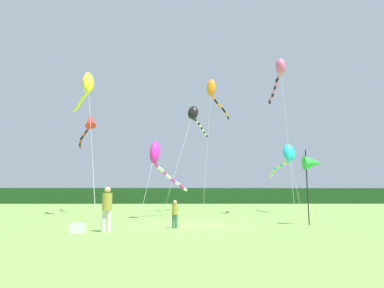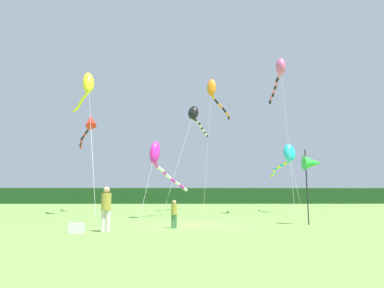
% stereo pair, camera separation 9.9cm
% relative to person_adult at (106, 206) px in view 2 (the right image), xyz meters
% --- Properties ---
extents(ground_plane, '(120.00, 120.00, 0.00)m').
position_rel_person_adult_xyz_m(ground_plane, '(3.49, 3.13, -0.98)').
color(ground_plane, '#6B9E42').
extents(distant_treeline, '(108.00, 3.64, 2.77)m').
position_rel_person_adult_xyz_m(distant_treeline, '(3.49, 48.13, 0.40)').
color(distant_treeline, '#193D19').
rests_on(distant_treeline, ground).
extents(person_adult, '(0.39, 0.39, 1.75)m').
position_rel_person_adult_xyz_m(person_adult, '(0.00, 0.00, 0.00)').
color(person_adult, silver).
rests_on(person_adult, ground).
extents(person_child, '(0.26, 0.26, 1.20)m').
position_rel_person_adult_xyz_m(person_child, '(2.63, 1.43, -0.31)').
color(person_child, '#3F724C').
rests_on(person_child, ground).
extents(cooler_box, '(0.52, 0.40, 0.35)m').
position_rel_person_adult_xyz_m(cooler_box, '(-1.03, -0.25, -0.81)').
color(cooler_box, silver).
rests_on(cooler_box, ground).
extents(banner_flag_pole, '(0.90, 0.70, 3.68)m').
position_rel_person_adult_xyz_m(banner_flag_pole, '(9.45, 3.13, 2.00)').
color(banner_flag_pole, black).
rests_on(banner_flag_pole, ground).
extents(kite_black, '(3.89, 8.97, 9.45)m').
position_rel_person_adult_xyz_m(kite_black, '(3.80, 15.76, 7.56)').
color(kite_black, '#B2B2B2').
rests_on(kite_black, ground).
extents(kite_cyan, '(1.18, 6.80, 5.80)m').
position_rel_person_adult_xyz_m(kite_cyan, '(11.66, 14.60, 3.80)').
color(kite_cyan, '#B2B2B2').
rests_on(kite_cyan, ground).
extents(kite_yellow, '(4.39, 7.78, 10.61)m').
position_rel_person_adult_xyz_m(kite_yellow, '(-4.29, 10.53, 8.51)').
color(kite_yellow, '#B2B2B2').
rests_on(kite_yellow, ground).
extents(kite_orange, '(3.28, 7.27, 12.61)m').
position_rel_person_adult_xyz_m(kite_orange, '(5.67, 17.83, 10.46)').
color(kite_orange, '#B2B2B2').
rests_on(kite_orange, ground).
extents(kite_rainbow, '(0.83, 7.00, 11.85)m').
position_rel_person_adult_xyz_m(kite_rainbow, '(10.27, 11.03, 9.96)').
color(kite_rainbow, '#B2B2B2').
rests_on(kite_rainbow, ground).
extents(kite_magenta, '(2.73, 7.56, 4.99)m').
position_rel_person_adult_xyz_m(kite_magenta, '(1.32, 8.38, 2.79)').
color(kite_magenta, '#B2B2B2').
rests_on(kite_magenta, ground).
extents(kite_red, '(4.05, 8.01, 8.73)m').
position_rel_person_adult_xyz_m(kite_red, '(-5.60, 15.85, 6.81)').
color(kite_red, '#B2B2B2').
rests_on(kite_red, ground).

